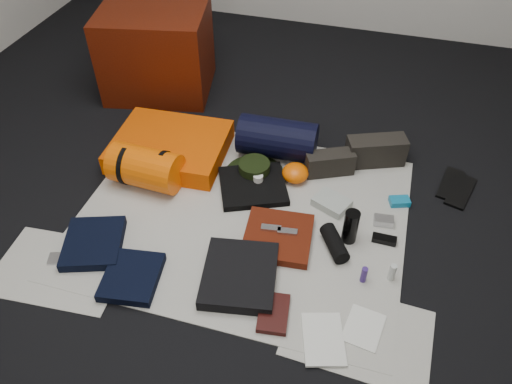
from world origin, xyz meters
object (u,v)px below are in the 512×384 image
(sleeping_pad, at_px, (170,147))
(navy_duffel, at_px, (277,138))
(stuff_sack, at_px, (145,168))
(red_cabinet, at_px, (157,51))
(paperback_book, at_px, (274,313))
(water_bottle, at_px, (351,227))
(compact_camera, at_px, (384,221))

(sleeping_pad, distance_m, navy_duffel, 0.61)
(stuff_sack, xyz_separation_m, navy_duffel, (0.60, 0.43, 0.00))
(red_cabinet, bearing_deg, stuff_sack, -82.02)
(paperback_book, bearing_deg, sleeping_pad, 126.33)
(sleeping_pad, bearing_deg, water_bottle, -18.66)
(stuff_sack, relative_size, navy_duffel, 0.85)
(red_cabinet, distance_m, stuff_sack, 0.98)
(navy_duffel, bearing_deg, paperback_book, -78.32)
(navy_duffel, relative_size, water_bottle, 2.42)
(sleeping_pad, distance_m, water_bottle, 1.13)
(navy_duffel, relative_size, compact_camera, 4.52)
(red_cabinet, xyz_separation_m, paperback_book, (1.18, -1.52, -0.25))
(red_cabinet, height_order, compact_camera, red_cabinet)
(stuff_sack, xyz_separation_m, compact_camera, (1.24, 0.05, -0.09))
(sleeping_pad, height_order, compact_camera, sleeping_pad)
(sleeping_pad, xyz_separation_m, navy_duffel, (0.58, 0.17, 0.06))
(compact_camera, bearing_deg, water_bottle, -140.85)
(paperback_book, bearing_deg, compact_camera, 51.84)
(sleeping_pad, distance_m, paperback_book, 1.20)
(sleeping_pad, bearing_deg, red_cabinet, 117.94)
(paperback_book, bearing_deg, navy_duffel, 96.09)
(compact_camera, bearing_deg, sleeping_pad, 164.12)
(red_cabinet, distance_m, paperback_book, 1.93)
(red_cabinet, relative_size, water_bottle, 3.65)
(stuff_sack, height_order, navy_duffel, navy_duffel)
(red_cabinet, bearing_deg, navy_duffel, -39.03)
(stuff_sack, relative_size, paperback_book, 1.93)
(stuff_sack, height_order, paperback_book, stuff_sack)
(water_bottle, height_order, compact_camera, water_bottle)
(stuff_sack, bearing_deg, sleeping_pad, 85.02)
(stuff_sack, xyz_separation_m, water_bottle, (1.09, -0.10, -0.02))
(compact_camera, bearing_deg, navy_duffel, 143.21)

